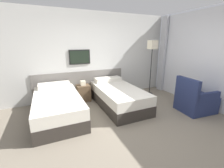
% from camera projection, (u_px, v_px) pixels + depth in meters
% --- Properties ---
extents(ground_plane, '(16.00, 16.00, 0.00)m').
position_uv_depth(ground_plane, '(135.00, 129.00, 3.21)').
color(ground_plane, slate).
extents(wall_headboard, '(10.00, 0.10, 2.70)m').
position_uv_depth(wall_headboard, '(97.00, 58.00, 4.87)').
color(wall_headboard, silver).
rests_on(wall_headboard, ground_plane).
extents(wall_window, '(0.21, 4.79, 2.70)m').
position_uv_depth(wall_window, '(219.00, 60.00, 3.82)').
color(wall_window, white).
rests_on(wall_window, ground_plane).
extents(bed_near_door, '(1.06, 2.03, 0.67)m').
position_uv_depth(bed_near_door, '(58.00, 106.00, 3.67)').
color(bed_near_door, '#332D28').
rests_on(bed_near_door, ground_plane).
extents(bed_near_window, '(1.06, 2.03, 0.67)m').
position_uv_depth(bed_near_window, '(118.00, 96.00, 4.32)').
color(bed_near_window, '#332D28').
rests_on(bed_near_window, ground_plane).
extents(nightstand, '(0.39, 0.37, 0.64)m').
position_uv_depth(nightstand, '(83.00, 93.00, 4.68)').
color(nightstand, brown).
rests_on(nightstand, ground_plane).
extents(floor_lamp, '(0.24, 0.24, 1.84)m').
position_uv_depth(floor_lamp, '(152.00, 49.00, 4.94)').
color(floor_lamp, black).
rests_on(floor_lamp, ground_plane).
extents(armchair, '(0.90, 0.78, 0.93)m').
position_uv_depth(armchair, '(195.00, 101.00, 3.95)').
color(armchair, navy).
rests_on(armchair, ground_plane).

